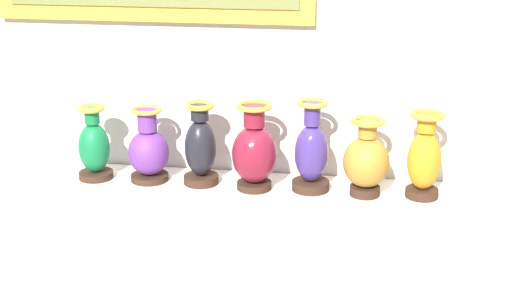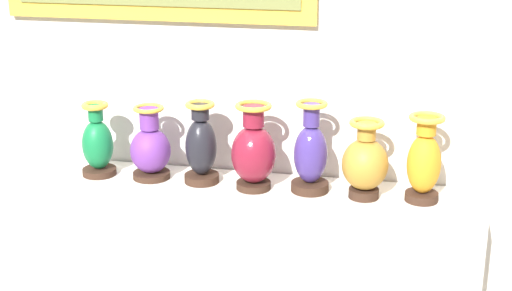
{
  "view_description": "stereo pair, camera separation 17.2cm",
  "coord_description": "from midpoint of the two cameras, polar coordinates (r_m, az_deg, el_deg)",
  "views": [
    {
      "loc": [
        0.43,
        -2.76,
        1.98
      ],
      "look_at": [
        0.0,
        0.0,
        1.07
      ],
      "focal_mm": 52.56,
      "sensor_mm": 36.0,
      "label": 1
    },
    {
      "loc": [
        0.6,
        -2.73,
        1.98
      ],
      "look_at": [
        0.0,
        0.0,
        1.07
      ],
      "focal_mm": 52.56,
      "sensor_mm": 36.0,
      "label": 2
    }
  ],
  "objects": [
    {
      "name": "vase_ochre",
      "position": [
        2.86,
        6.69,
        -1.16
      ],
      "size": [
        0.18,
        0.18,
        0.31
      ],
      "color": "#382319",
      "rests_on": "display_shelf"
    },
    {
      "name": "vase_amber",
      "position": [
        2.87,
        11.02,
        -0.96
      ],
      "size": [
        0.13,
        0.13,
        0.34
      ],
      "color": "#382319",
      "rests_on": "display_shelf"
    },
    {
      "name": "display_shelf",
      "position": [
        3.18,
        -1.57,
        -10.59
      ],
      "size": [
        1.77,
        0.29,
        0.9
      ],
      "primitive_type": "cube",
      "color": "silver",
      "rests_on": "ground_plane"
    },
    {
      "name": "vase_onyx",
      "position": [
        2.97,
        -5.9,
        -0.18
      ],
      "size": [
        0.14,
        0.14,
        0.33
      ],
      "color": "#382319",
      "rests_on": "display_shelf"
    },
    {
      "name": "back_wall",
      "position": [
        3.02,
        -1.29,
        9.76
      ],
      "size": [
        4.37,
        0.14,
        3.06
      ],
      "color": "silver",
      "rests_on": "ground_plane"
    },
    {
      "name": "vase_violet",
      "position": [
        3.04,
        -9.79,
        -0.41
      ],
      "size": [
        0.16,
        0.16,
        0.3
      ],
      "color": "#382319",
      "rests_on": "display_shelf"
    },
    {
      "name": "vase_indigo",
      "position": [
        2.89,
        2.54,
        -0.58
      ],
      "size": [
        0.15,
        0.15,
        0.36
      ],
      "color": "#382319",
      "rests_on": "display_shelf"
    },
    {
      "name": "vase_burgundy",
      "position": [
        2.9,
        -1.91,
        -0.48
      ],
      "size": [
        0.18,
        0.18,
        0.35
      ],
      "color": "#382319",
      "rests_on": "display_shelf"
    },
    {
      "name": "vase_emerald",
      "position": [
        3.1,
        -13.77,
        -0.12
      ],
      "size": [
        0.14,
        0.14,
        0.31
      ],
      "color": "#382319",
      "rests_on": "display_shelf"
    }
  ]
}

